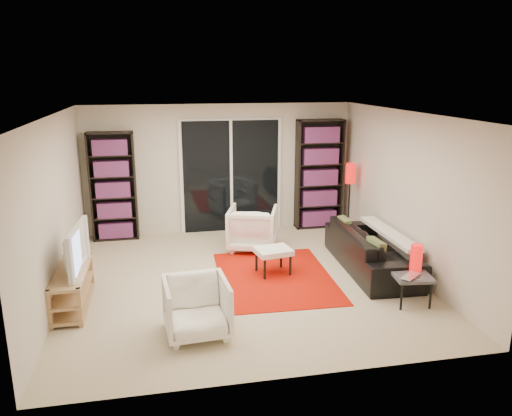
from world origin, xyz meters
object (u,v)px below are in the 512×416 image
at_px(bookshelf_left, 113,187).
at_px(bookshelf_right, 319,174).
at_px(tv_stand, 72,288).
at_px(side_table, 412,278).
at_px(armchair_back, 252,228).
at_px(floor_lamp, 350,181).
at_px(sofa, 372,249).
at_px(armchair_front, 197,308).
at_px(ottoman, 273,252).

bearing_deg(bookshelf_left, bookshelf_right, -0.00).
bearing_deg(tv_stand, side_table, -9.86).
distance_m(armchair_back, floor_lamp, 2.06).
bearing_deg(armchair_back, bookshelf_right, -127.65).
bearing_deg(sofa, floor_lamp, -6.58).
xyz_separation_m(tv_stand, armchair_front, (1.52, -1.03, 0.07)).
bearing_deg(bookshelf_left, sofa, -29.86).
distance_m(tv_stand, sofa, 4.35).
bearing_deg(armchair_front, ottoman, 47.21).
relative_size(armchair_front, ottoman, 1.27).
height_order(armchair_front, floor_lamp, floor_lamp).
bearing_deg(bookshelf_right, armchair_back, -145.66).
distance_m(sofa, floor_lamp, 1.83).
bearing_deg(ottoman, floor_lamp, 41.14).
bearing_deg(floor_lamp, sofa, -99.27).
relative_size(tv_stand, ottoman, 2.16).
height_order(tv_stand, armchair_back, armchair_back).
bearing_deg(side_table, tv_stand, 170.14).
xyz_separation_m(sofa, armchair_back, (-1.63, 1.24, 0.05)).
bearing_deg(armchair_back, side_table, 141.46).
distance_m(bookshelf_right, tv_stand, 5.09).
bearing_deg(floor_lamp, armchair_back, -167.47).
bearing_deg(ottoman, armchair_back, 94.71).
xyz_separation_m(bookshelf_right, floor_lamp, (0.39, -0.61, -0.02)).
xyz_separation_m(sofa, side_table, (0.01, -1.23, 0.04)).
bearing_deg(armchair_front, floor_lamp, 41.66).
relative_size(bookshelf_left, sofa, 0.89).
bearing_deg(tv_stand, armchair_back, 32.62).
height_order(bookshelf_left, floor_lamp, bookshelf_left).
distance_m(ottoman, floor_lamp, 2.50).
bearing_deg(sofa, armchair_front, 120.93).
xyz_separation_m(armchair_front, floor_lamp, (3.08, 3.18, 0.70)).
bearing_deg(side_table, bookshelf_left, 138.54).
distance_m(bookshelf_right, side_table, 3.58).
distance_m(bookshelf_left, side_table, 5.34).
height_order(bookshelf_left, bookshelf_right, bookshelf_right).
height_order(bookshelf_right, side_table, bookshelf_right).
height_order(sofa, ottoman, sofa).
height_order(bookshelf_left, tv_stand, bookshelf_left).
height_order(bookshelf_right, armchair_front, bookshelf_right).
bearing_deg(bookshelf_right, ottoman, -122.93).
xyz_separation_m(bookshelf_left, armchair_front, (1.16, -3.79, -0.64)).
relative_size(bookshelf_right, armchair_front, 2.85).
height_order(tv_stand, ottoman, tv_stand).
relative_size(bookshelf_left, side_table, 3.67).
height_order(tv_stand, sofa, sofa).
distance_m(bookshelf_right, ottoman, 2.70).
distance_m(armchair_front, floor_lamp, 4.48).
bearing_deg(sofa, bookshelf_right, 5.63).
bearing_deg(ottoman, armchair_front, -128.57).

